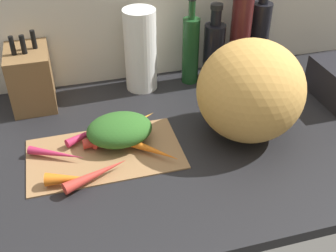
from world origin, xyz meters
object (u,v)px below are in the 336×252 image
object	(u,v)px
carrot_1	(56,154)
paper_towel_roll	(141,50)
carrot_6	(116,138)
bottle_3	(259,36)
carrot_4	(97,174)
carrot_7	(69,179)
bottle_2	(240,35)
carrot_5	(123,125)
carrot_8	(134,123)
bottle_1	(214,50)
carrot_2	(91,132)
knife_block	(31,78)
winter_squash	(250,91)
cutting_board	(105,153)
bottle_0	(191,49)
carrot_3	(152,150)
carrot_0	(111,132)

from	to	relation	value
carrot_1	paper_towel_roll	xyz separation A→B (cm)	(29.53, 30.65, 11.32)
carrot_6	bottle_3	distance (cm)	62.36
carrot_4	paper_towel_roll	size ratio (longest dim) A/B	0.65
carrot_7	bottle_2	world-z (taller)	bottle_2
carrot_5	carrot_8	bearing A→B (deg)	0.71
bottle_2	paper_towel_roll	bearing A→B (deg)	176.66
carrot_6	carrot_7	size ratio (longest dim) A/B	1.56
carrot_7	paper_towel_roll	bearing A→B (deg)	57.10
carrot_5	paper_towel_roll	xyz separation A→B (cm)	(10.53, 22.99, 11.12)
bottle_1	carrot_2	bearing A→B (deg)	-153.28
carrot_1	bottle_1	xyz separation A→B (cm)	(53.71, 29.10, 8.98)
carrot_1	knife_block	world-z (taller)	knife_block
carrot_7	knife_block	bearing A→B (deg)	100.06
carrot_5	bottle_3	xyz separation A→B (cm)	(51.30, 23.10, 11.03)
winter_squash	carrot_8	bearing A→B (deg)	161.59
carrot_1	winter_squash	xyz separation A→B (cm)	(52.04, -2.30, 11.86)
cutting_board	carrot_2	distance (cm)	8.82
carrot_8	bottle_1	xyz separation A→B (cm)	(31.69, 21.40, 8.79)
carrot_5	carrot_8	size ratio (longest dim) A/B	0.79
carrot_8	winter_squash	xyz separation A→B (cm)	(30.02, -9.99, 11.67)
carrot_2	bottle_0	size ratio (longest dim) A/B	0.52
carrot_3	bottle_1	distance (cm)	46.18
cutting_board	carrot_4	bearing A→B (deg)	-108.87
knife_block	winter_squash	bearing A→B (deg)	-29.43
carrot_2	bottle_2	xyz separation A→B (cm)	(52.63, 21.74, 13.54)
carrot_5	bottle_2	bearing A→B (deg)	25.89
carrot_7	knife_block	size ratio (longest dim) A/B	0.48
carrot_4	bottle_0	xyz separation A→B (cm)	(36.96, 41.05, 9.51)
carrot_8	bottle_1	size ratio (longest dim) A/B	0.58
carrot_6	bottle_3	bearing A→B (deg)	27.63
bottle_0	knife_block	bearing A→B (deg)	-179.42
bottle_2	cutting_board	bearing A→B (deg)	-149.05
paper_towel_roll	bottle_3	distance (cm)	40.77
knife_block	carrot_3	bearing A→B (deg)	-50.51
winter_squash	paper_towel_roll	bearing A→B (deg)	124.34
carrot_7	carrot_8	xyz separation A→B (cm)	(19.47, 18.75, -0.32)
carrot_3	carrot_7	bearing A→B (deg)	-164.98
carrot_3	knife_block	bearing A→B (deg)	129.49
bottle_3	knife_block	bearing A→B (deg)	-179.19
carrot_8	bottle_3	xyz separation A→B (cm)	(48.29, 23.07, 11.03)
carrot_4	paper_towel_roll	bearing A→B (deg)	63.76
paper_towel_roll	knife_block	bearing A→B (deg)	-178.42
carrot_6	carrot_7	distance (cm)	18.91
carrot_8	bottle_0	world-z (taller)	bottle_0
paper_towel_roll	bottle_1	xyz separation A→B (cm)	(24.18, -1.55, -2.33)
carrot_0	carrot_4	xyz separation A→B (cm)	(-6.13, -16.10, -0.04)
carrot_1	bottle_0	xyz separation A→B (cm)	(46.04, 30.22, 9.83)
carrot_0	carrot_5	bearing A→B (deg)	32.28
carrot_2	bottle_0	xyz separation A→B (cm)	(36.26, 23.23, 9.78)
carrot_2	carrot_7	xyz separation A→B (cm)	(-7.24, -18.04, 0.46)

